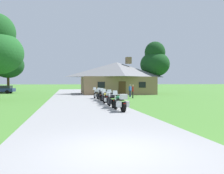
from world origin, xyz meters
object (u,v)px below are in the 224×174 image
Objects in this scene: bystander_red_shirt_near_lodge at (133,90)px; parked_black_sedan_far_left at (1,89)px; motorcycle_silver_fourth_in_row at (105,96)px; motorcycle_yellow_third_in_row at (107,98)px; parked_navy_suv_far_left at (1,89)px; bystander_blue_shirt_beside_signpost at (130,90)px; motorcycle_green_nearest_to_camera at (121,103)px; tree_right_of_lodge at (155,61)px; motorcycle_white_second_in_row at (112,100)px; tree_left_far at (8,61)px; motorcycle_white_fifth_in_row at (100,95)px; motorcycle_silver_farthest_in_row at (96,94)px.

parked_black_sedan_far_left is at bearing 62.89° from bystander_red_shirt_near_lodge.
motorcycle_silver_fourth_in_row is 0.47× the size of parked_black_sedan_far_left.
motorcycle_yellow_third_in_row is 0.44× the size of parked_navy_suv_far_left.
bystander_blue_shirt_beside_signpost is at bearing -49.21° from parked_black_sedan_far_left.
bystander_red_shirt_near_lodge is at bearing 62.40° from motorcycle_green_nearest_to_camera.
motorcycle_yellow_third_in_row is at bearing -122.33° from tree_right_of_lodge.
motorcycle_white_second_in_row and motorcycle_yellow_third_in_row have the same top height.
tree_left_far is at bearing -64.80° from parked_black_sedan_far_left.
parked_black_sedan_far_left is (-28.19, 9.91, -5.17)m from tree_right_of_lodge.
motorcycle_silver_fourth_in_row is 21.48m from tree_right_of_lodge.
motorcycle_white_fifth_in_row is 2.66m from motorcycle_silver_farthest_in_row.
motorcycle_green_nearest_to_camera is at bearing -116.90° from tree_right_of_lodge.
motorcycle_silver_farthest_in_row is at bearing -133.51° from parked_navy_suv_far_left.
motorcycle_silver_farthest_in_row is 27.41m from parked_black_sedan_far_left.
motorcycle_yellow_third_in_row is (-0.06, 4.63, 0.01)m from motorcycle_green_nearest_to_camera.
motorcycle_silver_farthest_in_row is at bearing 168.85° from bystander_blue_shirt_beside_signpost.
motorcycle_green_nearest_to_camera is 0.44× the size of parked_navy_suv_far_left.
parked_navy_suv_far_left is at bearing 170.42° from tree_right_of_lodge.
motorcycle_white_fifth_in_row is at bearing 83.75° from motorcycle_yellow_third_in_row.
motorcycle_yellow_third_in_row is 1.00× the size of motorcycle_white_fifth_in_row.
bystander_blue_shirt_beside_signpost is 0.18× the size of tree_left_far.
motorcycle_white_second_in_row is 1.00× the size of motorcycle_yellow_third_in_row.
bystander_red_shirt_near_lodge is at bearing -124.47° from parked_navy_suv_far_left.
bystander_red_shirt_near_lodge reaches higher than parked_black_sedan_far_left.
parked_black_sedan_far_left is at bearing 160.63° from tree_right_of_lodge.
motorcycle_green_nearest_to_camera and motorcycle_yellow_third_in_row have the same top height.
bystander_blue_shirt_beside_signpost is (4.95, 3.30, 0.33)m from motorcycle_silver_farthest_in_row.
bystander_red_shirt_near_lodge reaches higher than motorcycle_green_nearest_to_camera.
motorcycle_yellow_third_in_row reaches higher than parked_black_sedan_far_left.
motorcycle_green_nearest_to_camera and motorcycle_silver_fourth_in_row have the same top height.
tree_right_of_lodge is 26.87m from tree_left_far.
bystander_red_shirt_near_lodge is 0.38× the size of parked_black_sedan_far_left.
motorcycle_white_second_in_row is at bearing -63.74° from tree_left_far.
tree_left_far is at bearing 122.39° from motorcycle_white_fifth_in_row.
motorcycle_white_second_in_row is 35.31m from parked_black_sedan_far_left.
motorcycle_green_nearest_to_camera is 33.84m from tree_left_far.
parked_navy_suv_far_left is at bearing 100.55° from bystander_blue_shirt_beside_signpost.
motorcycle_silver_fourth_in_row is 1.00× the size of motorcycle_silver_farthest_in_row.
motorcycle_silver_farthest_in_row is (-0.05, 2.66, 0.01)m from motorcycle_white_fifth_in_row.
parked_black_sedan_far_left is (-1.40, 5.39, -0.13)m from parked_navy_suv_far_left.
tree_left_far is at bearing 107.30° from motorcycle_green_nearest_to_camera.
motorcycle_white_fifth_in_row is 1.24× the size of bystander_blue_shirt_beside_signpost.
parked_navy_suv_far_left is at bearing -82.70° from parked_black_sedan_far_left.
bystander_red_shirt_near_lodge is at bearing -143.56° from bystander_blue_shirt_beside_signpost.
bystander_blue_shirt_beside_signpost is (4.79, 8.07, 0.34)m from motorcycle_silver_fourth_in_row.
bystander_blue_shirt_beside_signpost is 0.18× the size of tree_right_of_lodge.
motorcycle_yellow_third_in_row is 0.22× the size of tree_left_far.
tree_right_of_lodge reaches higher than motorcycle_green_nearest_to_camera.
tree_left_far reaches higher than bystander_blue_shirt_beside_signpost.
motorcycle_white_fifth_in_row is (0.11, 6.60, 0.00)m from motorcycle_white_second_in_row.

